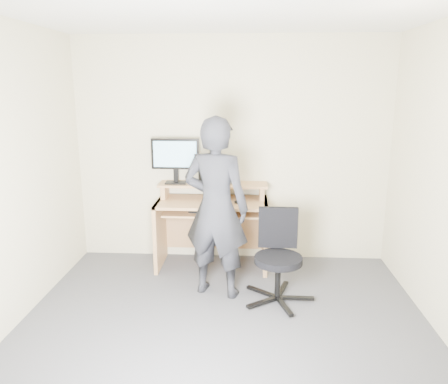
# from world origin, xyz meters

# --- Properties ---
(ground) EXTENTS (3.50, 3.50, 0.00)m
(ground) POSITION_xyz_m (0.00, 0.00, 0.00)
(ground) COLOR #48494D
(ground) RESTS_ON ground
(back_wall) EXTENTS (3.50, 0.02, 2.50)m
(back_wall) POSITION_xyz_m (0.00, 1.75, 1.25)
(back_wall) COLOR beige
(back_wall) RESTS_ON ground
(ceiling) EXTENTS (3.50, 3.50, 0.02)m
(ceiling) POSITION_xyz_m (0.00, 0.00, 2.50)
(ceiling) COLOR white
(ceiling) RESTS_ON back_wall
(desk) EXTENTS (1.20, 0.60, 0.91)m
(desk) POSITION_xyz_m (-0.20, 1.53, 0.55)
(desk) COLOR tan
(desk) RESTS_ON ground
(monitor) EXTENTS (0.52, 0.15, 0.50)m
(monitor) POSITION_xyz_m (-0.61, 1.58, 1.21)
(monitor) COLOR black
(monitor) RESTS_ON desk
(external_drive) EXTENTS (0.08, 0.14, 0.20)m
(external_drive) POSITION_xyz_m (-0.32, 1.61, 1.01)
(external_drive) COLOR black
(external_drive) RESTS_ON desk
(travel_mug) EXTENTS (0.09, 0.09, 0.16)m
(travel_mug) POSITION_xyz_m (-0.02, 1.58, 0.99)
(travel_mug) COLOR #B6B6BB
(travel_mug) RESTS_ON desk
(smartphone) EXTENTS (0.07, 0.13, 0.01)m
(smartphone) POSITION_xyz_m (0.07, 1.55, 0.92)
(smartphone) COLOR black
(smartphone) RESTS_ON desk
(charger) EXTENTS (0.06, 0.05, 0.03)m
(charger) POSITION_xyz_m (-0.33, 1.50, 0.93)
(charger) COLOR black
(charger) RESTS_ON desk
(headphones) EXTENTS (0.18, 0.18, 0.06)m
(headphones) POSITION_xyz_m (-0.41, 1.64, 0.92)
(headphones) COLOR silver
(headphones) RESTS_ON desk
(keyboard) EXTENTS (0.48, 0.25, 0.03)m
(keyboard) POSITION_xyz_m (-0.20, 1.36, 0.67)
(keyboard) COLOR black
(keyboard) RESTS_ON desk
(mouse) EXTENTS (0.11, 0.09, 0.04)m
(mouse) POSITION_xyz_m (0.09, 1.35, 0.77)
(mouse) COLOR black
(mouse) RESTS_ON desk
(office_chair) EXTENTS (0.64, 0.67, 0.84)m
(office_chair) POSITION_xyz_m (0.48, 0.72, 0.46)
(office_chair) COLOR black
(office_chair) RESTS_ON ground
(person) EXTENTS (0.71, 0.56, 1.71)m
(person) POSITION_xyz_m (-0.11, 0.80, 0.86)
(person) COLOR black
(person) RESTS_ON ground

